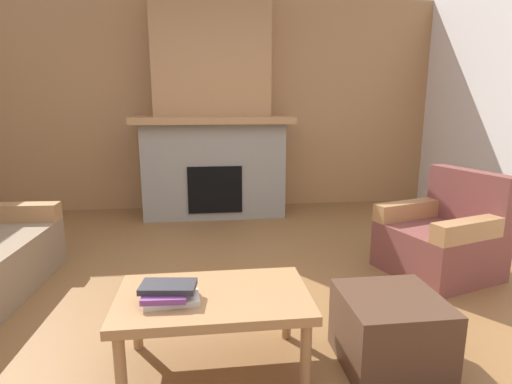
# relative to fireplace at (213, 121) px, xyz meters

# --- Properties ---
(ground) EXTENTS (9.00, 9.00, 0.00)m
(ground) POSITION_rel_fireplace_xyz_m (0.00, -2.62, -1.16)
(ground) COLOR brown
(wall_back_wood_panel) EXTENTS (6.00, 0.12, 2.70)m
(wall_back_wood_panel) POSITION_rel_fireplace_xyz_m (0.00, 0.38, 0.19)
(wall_back_wood_panel) COLOR #A87A4C
(wall_back_wood_panel) RESTS_ON ground
(fireplace) EXTENTS (1.90, 0.82, 2.70)m
(fireplace) POSITION_rel_fireplace_xyz_m (0.00, 0.00, 0.00)
(fireplace) COLOR gray
(fireplace) RESTS_ON ground
(armchair) EXTENTS (0.95, 0.95, 0.85)m
(armchair) POSITION_rel_fireplace_xyz_m (1.83, -2.16, -0.87)
(armchair) COLOR brown
(armchair) RESTS_ON ground
(coffee_table) EXTENTS (1.00, 0.60, 0.43)m
(coffee_table) POSITION_rel_fireplace_xyz_m (-0.09, -3.21, -0.79)
(coffee_table) COLOR #A87A4C
(coffee_table) RESTS_ON ground
(ottoman) EXTENTS (0.52, 0.52, 0.40)m
(ottoman) POSITION_rel_fireplace_xyz_m (0.86, -3.30, -0.96)
(ottoman) COLOR #4C3323
(ottoman) RESTS_ON ground
(book_stack_near_edge) EXTENTS (0.30, 0.21, 0.09)m
(book_stack_near_edge) POSITION_rel_fireplace_xyz_m (-0.31, -3.26, -0.69)
(book_stack_near_edge) COLOR beige
(book_stack_near_edge) RESTS_ON coffee_table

